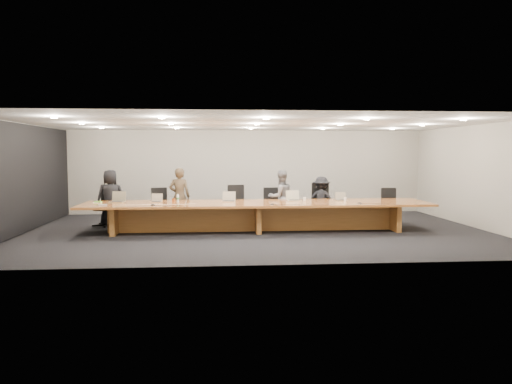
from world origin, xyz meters
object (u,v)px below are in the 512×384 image
(chair_mid_right, at_px, (272,205))
(chair_far_right, at_px, (390,205))
(chair_far_left, at_px, (106,205))
(paper_cup_far, at_px, (345,199))
(mic_right, at_px, (360,203))
(chair_mid_left, at_px, (237,204))
(mic_left, at_px, (153,205))
(chair_left, at_px, (160,206))
(laptop_b, at_px, (156,198))
(person_d, at_px, (321,200))
(conference_table, at_px, (257,211))
(person_a, at_px, (111,198))
(water_bottle, at_px, (178,198))
(mic_center, at_px, (272,204))
(person_c, at_px, (281,197))
(amber_mug, at_px, (174,200))
(person_b, at_px, (180,196))
(laptop_e, at_px, (342,196))
(laptop_d, at_px, (294,195))
(laptop_a, at_px, (117,197))
(av_box, at_px, (103,205))
(paper_cup_near, at_px, (305,199))
(laptop_c, at_px, (229,196))
(chair_right, at_px, (321,203))

(chair_mid_right, relative_size, chair_far_right, 1.02)
(chair_far_left, height_order, chair_mid_right, chair_far_left)
(paper_cup_far, relative_size, mic_right, 0.71)
(paper_cup_far, distance_m, mic_right, 0.76)
(chair_mid_left, distance_m, chair_far_right, 4.45)
(mic_left, height_order, mic_right, mic_left)
(mic_right, bearing_deg, chair_left, 160.61)
(laptop_b, bearing_deg, person_d, 19.09)
(conference_table, xyz_separation_m, chair_far_right, (4.00, 1.19, -0.00))
(person_a, height_order, paper_cup_far, person_a)
(conference_table, bearing_deg, chair_left, 153.34)
(chair_far_right, distance_m, person_a, 8.00)
(person_d, bearing_deg, chair_far_right, -163.07)
(water_bottle, bearing_deg, chair_left, 118.14)
(chair_far_left, distance_m, paper_cup_far, 6.59)
(conference_table, xyz_separation_m, laptop_b, (-2.63, 0.30, 0.35))
(chair_mid_left, distance_m, paper_cup_far, 3.07)
(chair_mid_right, relative_size, mic_left, 7.74)
(chair_far_left, distance_m, mic_center, 4.78)
(person_d, bearing_deg, person_c, 26.20)
(chair_far_left, height_order, amber_mug, chair_far_left)
(chair_mid_left, xyz_separation_m, mic_center, (0.78, -1.92, 0.19))
(chair_mid_right, bearing_deg, person_b, -178.94)
(laptop_b, distance_m, laptop_e, 4.97)
(chair_mid_left, bearing_deg, chair_far_right, -9.89)
(person_b, relative_size, laptop_d, 4.47)
(conference_table, bearing_deg, laptop_a, 174.14)
(amber_mug, bearing_deg, mic_left, -122.89)
(chair_mid_left, xyz_separation_m, av_box, (-3.38, -1.80, 0.19))
(person_c, xyz_separation_m, amber_mug, (-2.95, -0.95, 0.03))
(person_b, height_order, paper_cup_near, person_b)
(person_b, height_order, mic_left, person_b)
(laptop_d, bearing_deg, mic_left, -173.42)
(person_c, height_order, mic_right, person_c)
(chair_mid_left, distance_m, laptop_c, 1.11)
(chair_right, height_order, person_a, person_a)
(laptop_e, bearing_deg, laptop_b, 176.05)
(chair_far_left, bearing_deg, chair_mid_left, 15.60)
(chair_far_left, xyz_separation_m, person_d, (6.10, 0.10, 0.09))
(chair_mid_left, bearing_deg, laptop_d, -40.70)
(laptop_a, bearing_deg, laptop_c, 10.79)
(laptop_a, distance_m, laptop_e, 5.99)
(laptop_a, relative_size, mic_left, 2.71)
(chair_far_right, relative_size, person_c, 0.67)
(person_a, distance_m, mic_right, 6.82)
(chair_mid_left, bearing_deg, mic_left, -148.12)
(chair_mid_right, height_order, chair_right, chair_right)
(person_c, bearing_deg, chair_right, 167.19)
(mic_center, bearing_deg, chair_mid_right, 83.43)
(mic_left, bearing_deg, person_a, 127.56)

